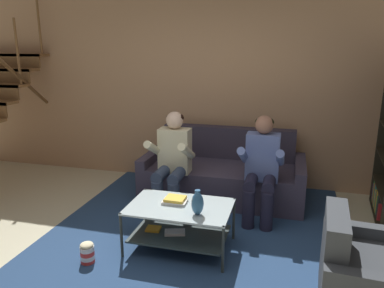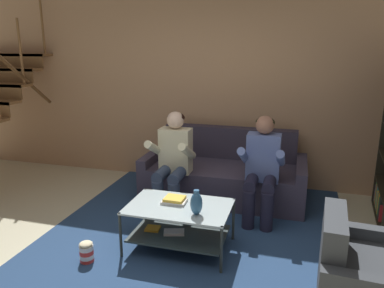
% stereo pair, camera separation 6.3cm
% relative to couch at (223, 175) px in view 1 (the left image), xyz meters
% --- Properties ---
extents(ground, '(16.80, 16.80, 0.00)m').
position_rel_couch_xyz_m(ground, '(-0.20, -1.86, -0.29)').
color(ground, beige).
extents(back_partition, '(8.40, 0.12, 2.90)m').
position_rel_couch_xyz_m(back_partition, '(-0.20, 0.60, 1.16)').
color(back_partition, tan).
rests_on(back_partition, ground).
extents(couch, '(2.08, 0.96, 0.88)m').
position_rel_couch_xyz_m(couch, '(0.00, 0.00, 0.00)').
color(couch, '#3B3549').
rests_on(couch, ground).
extents(person_seated_left, '(0.50, 0.58, 1.21)m').
position_rel_couch_xyz_m(person_seated_left, '(-0.53, -0.56, 0.37)').
color(person_seated_left, '#313E5A').
rests_on(person_seated_left, ground).
extents(person_seated_right, '(0.50, 0.58, 1.21)m').
position_rel_couch_xyz_m(person_seated_right, '(0.53, -0.56, 0.37)').
color(person_seated_right, '#1F1E31').
rests_on(person_seated_right, ground).
extents(coffee_table, '(1.00, 0.65, 0.46)m').
position_rel_couch_xyz_m(coffee_table, '(-0.18, -1.45, 0.02)').
color(coffee_table, '#ADC0C5').
rests_on(coffee_table, ground).
extents(area_rug, '(3.14, 3.40, 0.01)m').
position_rel_couch_xyz_m(area_rug, '(-0.09, -0.85, -0.28)').
color(area_rug, navy).
rests_on(area_rug, ground).
extents(vase, '(0.11, 0.11, 0.24)m').
position_rel_couch_xyz_m(vase, '(0.04, -1.59, 0.29)').
color(vase, '#2B5883').
rests_on(vase, coffee_table).
extents(book_stack, '(0.25, 0.19, 0.05)m').
position_rel_couch_xyz_m(book_stack, '(-0.24, -1.39, 0.20)').
color(book_stack, silver).
rests_on(book_stack, coffee_table).
extents(armchair, '(0.97, 0.91, 0.79)m').
position_rel_couch_xyz_m(armchair, '(1.54, -1.99, -0.02)').
color(armchair, '#3B3F45').
rests_on(armchair, ground).
extents(popcorn_tub, '(0.13, 0.13, 0.21)m').
position_rel_couch_xyz_m(popcorn_tub, '(-0.93, -1.93, -0.18)').
color(popcorn_tub, red).
rests_on(popcorn_tub, ground).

